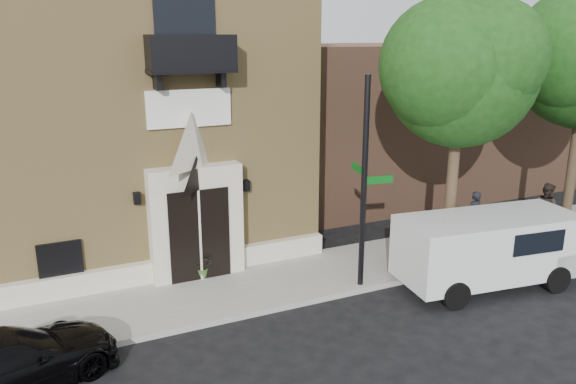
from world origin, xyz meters
name	(u,v)px	position (x,y,z in m)	size (l,w,h in m)	color
ground	(268,314)	(0.00, 0.00, 0.00)	(120.00, 120.00, 0.00)	black
sidewalk	(280,282)	(1.00, 1.50, 0.07)	(42.00, 3.00, 0.15)	gray
church	(91,102)	(-2.99, 7.95, 4.63)	(12.20, 11.01, 9.30)	tan
neighbour_building	(430,115)	(12.00, 9.00, 3.20)	(18.00, 8.00, 6.40)	brown
street_tree_left	(464,70)	(6.03, 0.35, 5.87)	(4.97, 4.38, 7.77)	#38281C
black_sedan	(5,364)	(-5.88, -0.78, 0.63)	(1.77, 4.36, 1.27)	black
cargo_van	(493,247)	(6.34, -1.03, 1.14)	(5.22, 2.61, 2.04)	silver
street_sign	(364,183)	(2.90, 0.29, 3.02)	(0.90, 0.97, 5.70)	black
fire_hydrant	(448,248)	(6.13, 0.53, 0.58)	(0.50, 0.40, 0.88)	maroon
dumpster	(480,230)	(7.75, 0.94, 0.78)	(2.10, 1.48, 1.25)	#0E341A
planter	(203,266)	(-0.93, 2.56, 0.48)	(0.60, 0.52, 0.66)	#3C6329
pedestrian_near	(473,216)	(8.13, 1.68, 0.99)	(0.61, 0.40, 1.69)	black
pedestrian_far	(546,209)	(10.71, 1.02, 1.07)	(0.89, 0.69, 1.83)	#2C241F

